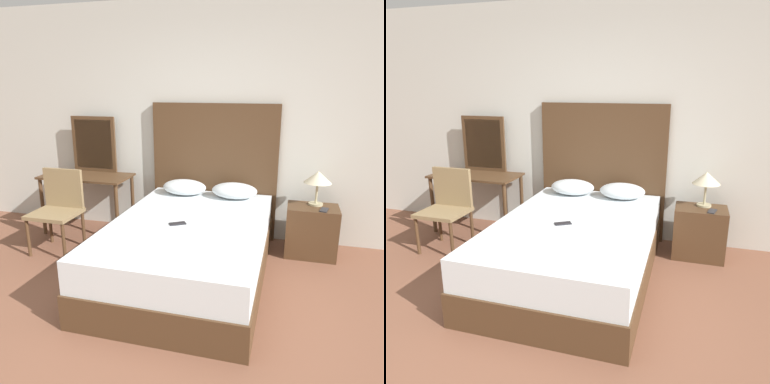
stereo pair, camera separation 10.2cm
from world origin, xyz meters
The scene contains 13 objects.
ground_plane centered at (0.00, 0.00, 0.00)m, with size 16.00×16.00×0.00m, color brown.
wall_back centered at (0.00, 2.62, 1.35)m, with size 10.00×0.06×2.70m.
bed centered at (0.08, 1.45, 0.28)m, with size 1.41×2.13×0.56m.
headboard centered at (0.08, 2.55, 0.79)m, with size 1.48×0.05×1.58m.
pillow_left centered at (-0.21, 2.30, 0.65)m, with size 0.50×0.35×0.17m.
pillow_right centered at (0.37, 2.30, 0.65)m, with size 0.50×0.35×0.17m.
phone_on_bed centered at (0.00, 1.35, 0.57)m, with size 0.16×0.14×0.01m.
nightstand centered at (1.21, 2.25, 0.27)m, with size 0.53×0.38×0.55m.
table_lamp centered at (1.24, 2.32, 0.84)m, with size 0.28×0.28×0.37m.
phone_on_nightstand centered at (1.31, 2.15, 0.55)m, with size 0.10×0.16×0.01m.
vanity_desk centered at (-1.44, 2.24, 0.61)m, with size 1.07×0.52×0.72m.
vanity_mirror centered at (-1.44, 2.48, 1.07)m, with size 0.58×0.03×0.69m.
chair centered at (-1.47, 1.70, 0.51)m, with size 0.49×0.44×0.89m.
Camera 2 is at (1.06, -1.65, 1.77)m, focal length 35.00 mm.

